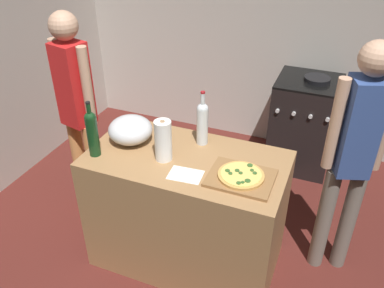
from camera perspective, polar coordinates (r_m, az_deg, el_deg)
The scene contains 14 objects.
ground_plane at distance 3.72m, azimuth 4.65°, elevation -9.12°, with size 4.72×3.25×0.02m, color #511E19.
kitchen_wall_rear at distance 4.29m, azimuth 11.36°, elevation 16.24°, with size 4.72×0.10×2.60m, color #BCB7AD.
kitchen_wall_left at distance 4.10m, azimuth -24.58°, elevation 13.24°, with size 0.10×3.25×2.60m, color #BCB7AD.
counter at distance 2.97m, azimuth -0.73°, elevation -9.44°, with size 1.34×0.71×0.94m, color #9E7247.
cutting_board at distance 2.50m, azimuth 6.91°, elevation -4.77°, with size 0.40×0.32×0.02m, color olive.
pizza at distance 2.49m, azimuth 6.95°, elevation -4.39°, with size 0.29×0.29×0.03m.
mixing_bowl at distance 2.84m, azimuth -8.70°, elevation 1.99°, with size 0.31×0.31×0.19m.
paper_towel_roll at distance 2.60m, azimuth -4.10°, elevation 0.48°, with size 0.11×0.11×0.28m.
wine_bottle_green at distance 2.75m, azimuth 1.48°, elevation 3.19°, with size 0.08×0.08×0.39m.
wine_bottle_dark at distance 2.70m, azimuth -13.92°, elevation 1.68°, with size 0.08×0.08×0.39m.
recipe_sheet at distance 2.52m, azimuth -0.92°, elevation -4.38°, with size 0.21×0.15×0.00m, color white.
stove at distance 4.17m, azimuth 15.45°, elevation 2.82°, with size 0.60×0.60×0.98m.
person_in_stripes at distance 3.29m, azimuth -15.95°, elevation 5.25°, with size 0.38×0.24×1.74m.
person_in_red at distance 2.79m, azimuth 21.81°, elevation -1.10°, with size 0.36×0.26×1.75m.
Camera 1 is at (0.76, -1.36, 2.44)m, focal length 37.75 mm.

